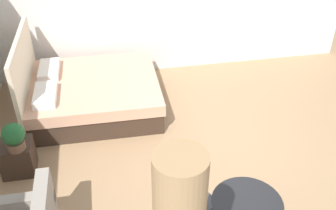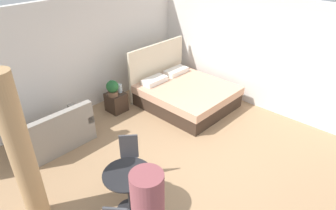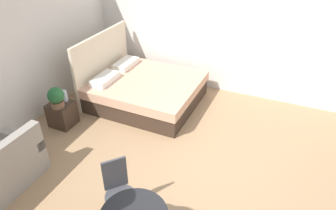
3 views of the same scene
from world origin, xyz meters
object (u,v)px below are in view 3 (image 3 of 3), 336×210
object	(u,v)px
vase	(65,96)
nightstand	(62,114)
bed	(143,89)
cafe_chair_near_window	(118,186)
potted_plant	(56,97)

from	to	relation	value
vase	nightstand	bearing A→B (deg)	167.09
bed	vase	world-z (taller)	bed
nightstand	bed	bearing A→B (deg)	-36.66
bed	nightstand	size ratio (longest dim) A/B	4.64
vase	cafe_chair_near_window	bearing A→B (deg)	-125.76
potted_plant	vase	world-z (taller)	potted_plant
vase	cafe_chair_near_window	xyz separation A→B (m)	(-1.45, -2.01, -0.03)
potted_plant	vase	xyz separation A→B (m)	(0.22, 0.02, -0.10)
potted_plant	bed	bearing A→B (deg)	-33.35
bed	cafe_chair_near_window	distance (m)	2.87
nightstand	vase	distance (m)	0.35
potted_plant	cafe_chair_near_window	world-z (taller)	cafe_chair_near_window
potted_plant	cafe_chair_near_window	distance (m)	2.34
bed	nightstand	xyz separation A→B (m)	(-1.33, 0.99, -0.07)
vase	cafe_chair_near_window	size ratio (longest dim) A/B	0.23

